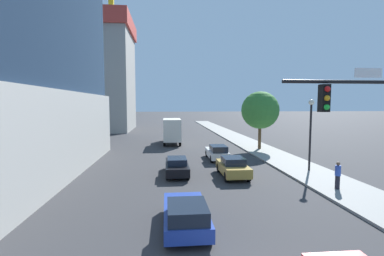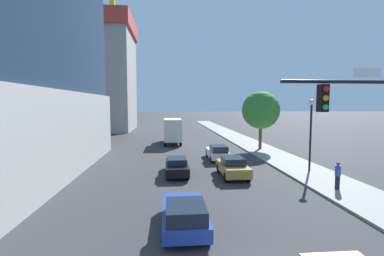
{
  "view_description": "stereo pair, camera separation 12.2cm",
  "coord_description": "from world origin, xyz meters",
  "px_view_note": "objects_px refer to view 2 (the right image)",
  "views": [
    {
      "loc": [
        -2.78,
        -6.47,
        5.42
      ],
      "look_at": [
        -0.68,
        15.38,
        3.53
      ],
      "focal_mm": 25.78,
      "sensor_mm": 36.0,
      "label": 1
    },
    {
      "loc": [
        -2.66,
        -6.48,
        5.42
      ],
      "look_at": [
        -0.68,
        15.38,
        3.53
      ],
      "focal_mm": 25.78,
      "sensor_mm": 36.0,
      "label": 2
    }
  ],
  "objects_px": {
    "construction_building": "(97,69)",
    "traffic_light_pole": "(372,121)",
    "street_lamp": "(311,124)",
    "car_black": "(177,166)",
    "car_gold": "(233,167)",
    "car_white": "(217,152)",
    "box_truck": "(172,130)",
    "car_blue": "(184,214)",
    "pedestrian_blue_shirt": "(338,175)",
    "street_tree": "(261,110)"
  },
  "relations": [
    {
      "from": "traffic_light_pole",
      "to": "box_truck",
      "type": "distance_m",
      "value": 28.78
    },
    {
      "from": "car_gold",
      "to": "car_white",
      "type": "xyz_separation_m",
      "value": [
        -0.0,
        6.37,
        -0.0
      ]
    },
    {
      "from": "street_lamp",
      "to": "pedestrian_blue_shirt",
      "type": "height_order",
      "value": "street_lamp"
    },
    {
      "from": "street_lamp",
      "to": "pedestrian_blue_shirt",
      "type": "xyz_separation_m",
      "value": [
        -0.77,
        -4.82,
        -2.84
      ]
    },
    {
      "from": "construction_building",
      "to": "car_white",
      "type": "xyz_separation_m",
      "value": [
        19.39,
        -33.15,
        -12.05
      ]
    },
    {
      "from": "construction_building",
      "to": "car_black",
      "type": "relative_size",
      "value": 6.48
    },
    {
      "from": "construction_building",
      "to": "pedestrian_blue_shirt",
      "type": "distance_m",
      "value": 51.63
    },
    {
      "from": "pedestrian_blue_shirt",
      "to": "car_white",
      "type": "bearing_deg",
      "value": 118.41
    },
    {
      "from": "traffic_light_pole",
      "to": "street_tree",
      "type": "relative_size",
      "value": 1.02
    },
    {
      "from": "car_blue",
      "to": "box_truck",
      "type": "bearing_deg",
      "value": 90.0
    },
    {
      "from": "street_lamp",
      "to": "car_white",
      "type": "relative_size",
      "value": 1.3
    },
    {
      "from": "street_tree",
      "to": "pedestrian_blue_shirt",
      "type": "distance_m",
      "value": 16.18
    },
    {
      "from": "street_lamp",
      "to": "car_blue",
      "type": "xyz_separation_m",
      "value": [
        -10.58,
        -9.27,
        -3.14
      ]
    },
    {
      "from": "box_truck",
      "to": "pedestrian_blue_shirt",
      "type": "bearing_deg",
      "value": -65.8
    },
    {
      "from": "street_lamp",
      "to": "car_blue",
      "type": "bearing_deg",
      "value": -138.78
    },
    {
      "from": "street_lamp",
      "to": "car_white",
      "type": "xyz_separation_m",
      "value": [
        -6.41,
        5.63,
        -3.12
      ]
    },
    {
      "from": "construction_building",
      "to": "car_black",
      "type": "height_order",
      "value": "construction_building"
    },
    {
      "from": "construction_building",
      "to": "box_truck",
      "type": "xyz_separation_m",
      "value": [
        15.22,
        -21.75,
        -10.88
      ]
    },
    {
      "from": "traffic_light_pole",
      "to": "street_lamp",
      "type": "relative_size",
      "value": 1.22
    },
    {
      "from": "car_white",
      "to": "construction_building",
      "type": "bearing_deg",
      "value": 120.33
    },
    {
      "from": "traffic_light_pole",
      "to": "car_gold",
      "type": "distance_m",
      "value": 11.15
    },
    {
      "from": "car_white",
      "to": "car_black",
      "type": "xyz_separation_m",
      "value": [
        -4.17,
        -5.32,
        -0.07
      ]
    },
    {
      "from": "street_lamp",
      "to": "street_tree",
      "type": "bearing_deg",
      "value": 91.53
    },
    {
      "from": "traffic_light_pole",
      "to": "construction_building",
      "type": "bearing_deg",
      "value": 114.42
    },
    {
      "from": "construction_building",
      "to": "traffic_light_pole",
      "type": "distance_m",
      "value": 54.91
    },
    {
      "from": "car_black",
      "to": "pedestrian_blue_shirt",
      "type": "height_order",
      "value": "pedestrian_blue_shirt"
    },
    {
      "from": "street_tree",
      "to": "car_white",
      "type": "xyz_separation_m",
      "value": [
        -6.12,
        -5.29,
        -3.99
      ]
    },
    {
      "from": "car_gold",
      "to": "pedestrian_blue_shirt",
      "type": "xyz_separation_m",
      "value": [
        5.65,
        -4.08,
        0.28
      ]
    },
    {
      "from": "pedestrian_blue_shirt",
      "to": "box_truck",
      "type": "bearing_deg",
      "value": 114.2
    },
    {
      "from": "car_gold",
      "to": "car_white",
      "type": "distance_m",
      "value": 6.37
    },
    {
      "from": "car_blue",
      "to": "pedestrian_blue_shirt",
      "type": "bearing_deg",
      "value": 24.39
    },
    {
      "from": "traffic_light_pole",
      "to": "car_black",
      "type": "xyz_separation_m",
      "value": [
        -7.24,
        10.98,
        -4.09
      ]
    },
    {
      "from": "traffic_light_pole",
      "to": "box_truck",
      "type": "xyz_separation_m",
      "value": [
        -7.24,
        27.71,
        -2.86
      ]
    },
    {
      "from": "construction_building",
      "to": "street_lamp",
      "type": "bearing_deg",
      "value": -56.36
    },
    {
      "from": "construction_building",
      "to": "traffic_light_pole",
      "type": "bearing_deg",
      "value": -65.58
    },
    {
      "from": "car_black",
      "to": "box_truck",
      "type": "xyz_separation_m",
      "value": [
        -0.0,
        16.72,
        1.24
      ]
    },
    {
      "from": "street_tree",
      "to": "street_lamp",
      "type": "bearing_deg",
      "value": -88.47
    },
    {
      "from": "traffic_light_pole",
      "to": "car_white",
      "type": "distance_m",
      "value": 17.08
    },
    {
      "from": "box_truck",
      "to": "street_tree",
      "type": "bearing_deg",
      "value": -30.67
    },
    {
      "from": "street_lamp",
      "to": "car_white",
      "type": "height_order",
      "value": "street_lamp"
    },
    {
      "from": "construction_building",
      "to": "traffic_light_pole",
      "type": "relative_size",
      "value": 4.25
    },
    {
      "from": "car_gold",
      "to": "pedestrian_blue_shirt",
      "type": "height_order",
      "value": "pedestrian_blue_shirt"
    },
    {
      "from": "construction_building",
      "to": "car_blue",
      "type": "xyz_separation_m",
      "value": [
        15.22,
        -48.05,
        -12.07
      ]
    },
    {
      "from": "box_truck",
      "to": "car_gold",
      "type": "bearing_deg",
      "value": -76.8
    },
    {
      "from": "construction_building",
      "to": "traffic_light_pole",
      "type": "height_order",
      "value": "construction_building"
    },
    {
      "from": "street_lamp",
      "to": "car_gold",
      "type": "height_order",
      "value": "street_lamp"
    },
    {
      "from": "car_black",
      "to": "box_truck",
      "type": "relative_size",
      "value": 0.63
    },
    {
      "from": "construction_building",
      "to": "street_lamp",
      "type": "distance_m",
      "value": 47.43
    },
    {
      "from": "street_lamp",
      "to": "car_black",
      "type": "bearing_deg",
      "value": 178.37
    },
    {
      "from": "car_white",
      "to": "car_black",
      "type": "distance_m",
      "value": 6.76
    }
  ]
}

